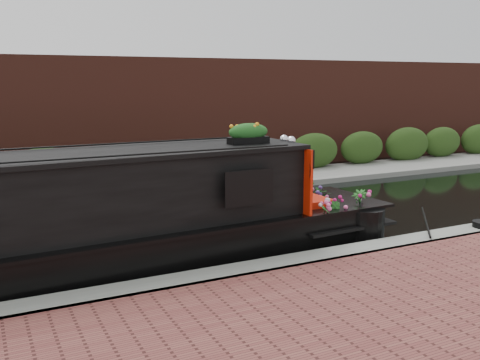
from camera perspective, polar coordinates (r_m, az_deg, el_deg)
name	(u,v)px	position (r m, az deg, el deg)	size (l,w,h in m)	color
ground	(187,230)	(11.84, -5.69, -5.38)	(80.00, 80.00, 0.00)	black
near_bank_coping	(258,280)	(8.99, 1.95, -10.62)	(40.00, 0.60, 0.50)	gray
far_bank_path	(135,194)	(15.73, -11.15, -1.51)	(40.00, 2.40, 0.34)	gray
far_hedge	(127,189)	(16.58, -11.98, -0.91)	(40.00, 1.10, 2.80)	#254115
far_brick_wall	(111,178)	(18.59, -13.62, 0.26)	(40.00, 1.00, 8.00)	#55261C
narrowboat	(84,230)	(9.30, -16.34, -5.14)	(11.55, 2.55, 2.68)	black
rope_fender	(371,223)	(12.06, 13.79, -4.49)	(0.35, 0.35, 0.37)	brown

